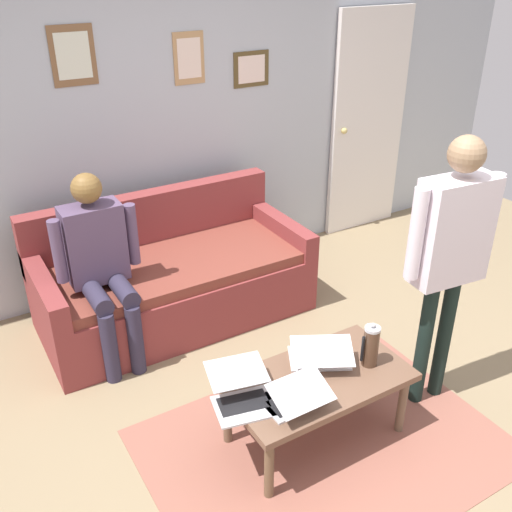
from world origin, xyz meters
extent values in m
plane|color=#887455|center=(0.00, 0.00, 0.00)|extent=(7.68, 7.68, 0.00)
cube|color=#905647|center=(0.11, 0.11, 0.00)|extent=(1.93, 1.41, 0.01)
cube|color=#AAB3BF|center=(0.00, -2.20, 1.35)|extent=(7.04, 0.10, 2.70)
cube|color=brown|center=(0.64, -2.15, 1.84)|extent=(0.30, 0.02, 0.39)
cube|color=silver|center=(0.64, -2.14, 1.84)|extent=(0.23, 0.00, 0.30)
cube|color=tan|center=(-0.21, -2.15, 1.76)|extent=(0.25, 0.02, 0.38)
cube|color=beige|center=(-0.21, -2.14, 1.76)|extent=(0.19, 0.00, 0.29)
cube|color=#4F3E20|center=(-0.74, -2.15, 1.63)|extent=(0.32, 0.02, 0.27)
cube|color=silver|center=(-0.74, -2.14, 1.63)|extent=(0.24, 0.00, 0.21)
cube|color=silver|center=(-1.98, -2.11, 1.02)|extent=(0.82, 0.05, 2.05)
sphere|color=tan|center=(-1.67, -2.07, 1.02)|extent=(0.06, 0.06, 0.06)
cube|color=brown|center=(0.28, -1.52, 0.21)|extent=(1.94, 0.90, 0.42)
cube|color=brown|center=(0.28, -1.50, 0.46)|extent=(1.70, 0.82, 0.08)
cube|color=brown|center=(0.28, -1.90, 0.65)|extent=(1.94, 0.14, 0.46)
cube|color=brown|center=(-0.63, -1.52, 0.52)|extent=(0.12, 0.90, 0.20)
cube|color=brown|center=(1.19, -1.52, 0.52)|extent=(0.12, 0.90, 0.20)
cube|color=brown|center=(0.11, 0.01, 0.41)|extent=(1.01, 0.55, 0.04)
cylinder|color=brown|center=(-0.33, 0.22, 0.19)|extent=(0.05, 0.05, 0.39)
cylinder|color=brown|center=(0.56, 0.22, 0.19)|extent=(0.05, 0.05, 0.39)
cylinder|color=brown|center=(-0.33, -0.21, 0.19)|extent=(0.05, 0.05, 0.39)
cylinder|color=brown|center=(0.56, -0.21, 0.19)|extent=(0.05, 0.05, 0.39)
cube|color=silver|center=(0.01, -0.12, 0.43)|extent=(0.40, 0.36, 0.01)
cube|color=black|center=(0.02, -0.10, 0.44)|extent=(0.31, 0.25, 0.00)
cube|color=silver|center=(0.05, -0.05, 0.54)|extent=(0.39, 0.34, 0.07)
cube|color=#A6D3EF|center=(0.05, -0.05, 0.54)|extent=(0.35, 0.30, 0.06)
cube|color=silver|center=(0.34, 0.09, 0.43)|extent=(0.31, 0.23, 0.01)
cube|color=black|center=(0.34, 0.11, 0.44)|extent=(0.26, 0.14, 0.00)
cube|color=silver|center=(0.34, 0.16, 0.54)|extent=(0.31, 0.20, 0.08)
cube|color=black|center=(0.34, 0.16, 0.54)|extent=(0.28, 0.18, 0.07)
cube|color=silver|center=(0.57, 0.01, 0.43)|extent=(0.35, 0.30, 0.01)
cube|color=black|center=(0.57, -0.01, 0.44)|extent=(0.28, 0.19, 0.00)
cube|color=silver|center=(0.54, -0.13, 0.55)|extent=(0.34, 0.28, 0.04)
cube|color=#291E31|center=(0.54, -0.12, 0.55)|extent=(0.31, 0.25, 0.03)
cylinder|color=#4C3323|center=(-0.20, 0.06, 0.54)|extent=(0.09, 0.09, 0.23)
cylinder|color=#B7B7BC|center=(-0.20, 0.06, 0.66)|extent=(0.09, 0.09, 0.02)
sphere|color=#B2B2B7|center=(-0.20, 0.06, 0.68)|extent=(0.03, 0.03, 0.03)
cube|color=black|center=(-0.14, 0.06, 0.55)|extent=(0.01, 0.01, 0.16)
cylinder|color=black|center=(-0.75, 0.10, 0.42)|extent=(0.08, 0.08, 0.84)
cylinder|color=black|center=(-0.60, 0.08, 0.42)|extent=(0.08, 0.08, 0.84)
cube|color=silver|center=(-0.68, 0.09, 1.14)|extent=(0.44, 0.23, 0.60)
cylinder|color=silver|center=(-0.93, 0.11, 1.17)|extent=(0.09, 0.09, 0.51)
cylinder|color=silver|center=(-0.43, 0.06, 1.17)|extent=(0.09, 0.09, 0.51)
sphere|color=#8D6E50|center=(-0.68, 0.09, 1.57)|extent=(0.19, 0.19, 0.19)
cylinder|color=#2E283D|center=(0.77, -1.06, 0.25)|extent=(0.10, 0.10, 0.50)
cylinder|color=#2E283D|center=(0.94, -1.06, 0.25)|extent=(0.10, 0.10, 0.50)
cylinder|color=#2E283D|center=(0.77, -1.24, 0.55)|extent=(0.12, 0.40, 0.12)
cylinder|color=#2E283D|center=(0.94, -1.24, 0.55)|extent=(0.12, 0.40, 0.12)
cube|color=#55425E|center=(0.85, -1.42, 0.81)|extent=(0.37, 0.20, 0.52)
cylinder|color=#55425E|center=(0.62, -1.37, 0.84)|extent=(0.08, 0.08, 0.42)
cylinder|color=#55425E|center=(1.09, -1.37, 0.84)|extent=(0.08, 0.08, 0.42)
sphere|color=brown|center=(0.85, -1.42, 1.19)|extent=(0.19, 0.19, 0.19)
camera|label=1|loc=(1.66, 1.94, 2.47)|focal=40.63mm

